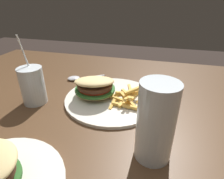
{
  "coord_description": "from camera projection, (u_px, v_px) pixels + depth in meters",
  "views": [
    {
      "loc": [
        -0.22,
        0.31,
        1.11
      ],
      "look_at": [
        -0.08,
        -0.22,
        0.82
      ],
      "focal_mm": 30.0,
      "sensor_mm": 36.0,
      "label": 1
    }
  ],
  "objects": [
    {
      "name": "dining_table",
      "position": [
        64.0,
        168.0,
        0.51
      ],
      "size": [
        1.35,
        1.35,
        0.78
      ],
      "color": "#4C331E",
      "rests_on": "ground_plane"
    },
    {
      "name": "juice_glass",
      "position": [
        33.0,
        87.0,
        0.6
      ],
      "size": [
        0.08,
        0.08,
        0.22
      ],
      "color": "silver",
      "rests_on": "dining_table"
    },
    {
      "name": "beer_glass",
      "position": [
        156.0,
        124.0,
        0.38
      ],
      "size": [
        0.08,
        0.08,
        0.18
      ],
      "color": "silver",
      "rests_on": "dining_table"
    },
    {
      "name": "meal_plate_near",
      "position": [
        105.0,
        93.0,
        0.63
      ],
      "size": [
        0.32,
        0.32,
        0.09
      ],
      "color": "silver",
      "rests_on": "dining_table"
    },
    {
      "name": "spoon",
      "position": [
        76.0,
        78.0,
        0.78
      ],
      "size": [
        0.15,
        0.11,
        0.01
      ],
      "rotation": [
        0.0,
        0.0,
        0.6
      ],
      "color": "silver",
      "rests_on": "dining_table"
    }
  ]
}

